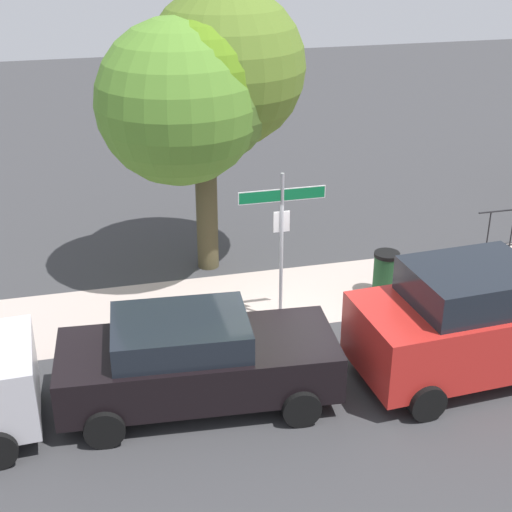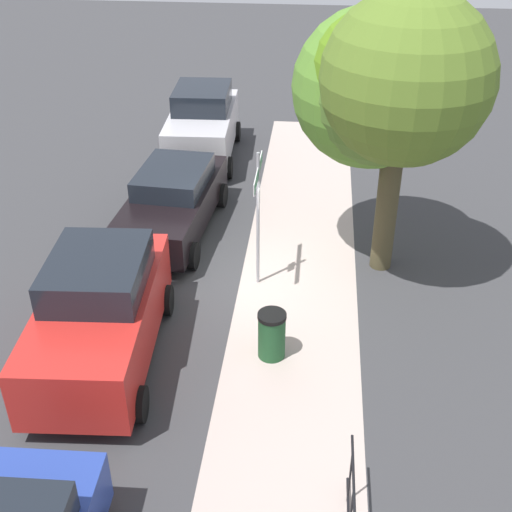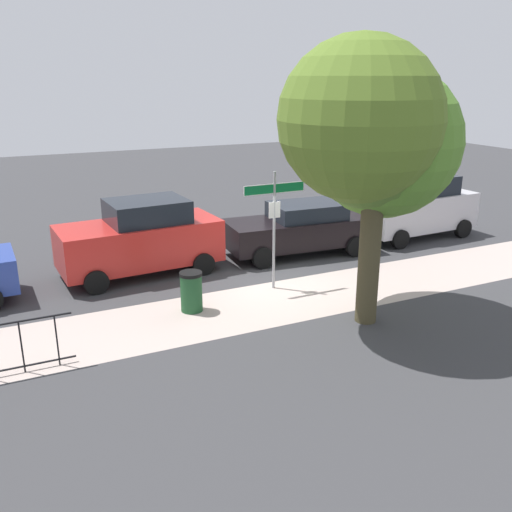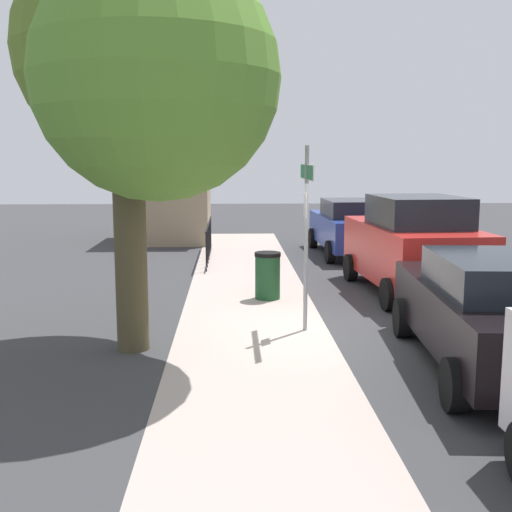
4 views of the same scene
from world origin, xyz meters
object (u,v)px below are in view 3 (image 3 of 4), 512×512
(car_black, at_px, (300,228))
(trash_bin, at_px, (191,291))
(car_red, at_px, (141,238))
(shade_tree, at_px, (371,133))
(street_sign, at_px, (274,209))
(car_silver, at_px, (416,207))

(car_black, distance_m, trash_bin, 5.40)
(car_red, relative_size, trash_bin, 4.64)
(trash_bin, bearing_deg, shade_tree, 150.71)
(street_sign, xyz_separation_m, car_black, (-2.12, -2.33, -1.32))
(car_black, xyz_separation_m, car_red, (4.97, -0.32, 0.21))
(car_black, relative_size, trash_bin, 4.80)
(street_sign, relative_size, car_black, 0.66)
(shade_tree, distance_m, car_silver, 8.16)
(shade_tree, xyz_separation_m, car_black, (-1.08, -4.80, -3.41))
(street_sign, relative_size, trash_bin, 3.19)
(car_black, bearing_deg, car_silver, -175.37)
(car_red, bearing_deg, street_sign, 133.58)
(trash_bin, bearing_deg, car_red, -83.18)
(street_sign, distance_m, car_silver, 7.28)
(car_black, bearing_deg, shade_tree, 81.55)
(street_sign, xyz_separation_m, shade_tree, (-1.04, 2.47, 2.09))
(shade_tree, height_order, car_red, shade_tree)
(street_sign, distance_m, shade_tree, 3.40)
(car_black, distance_m, car_red, 4.98)
(car_silver, distance_m, car_black, 4.68)
(shade_tree, bearing_deg, car_silver, -139.95)
(car_silver, relative_size, car_black, 0.91)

